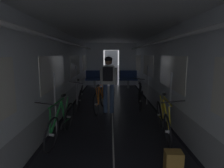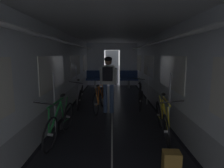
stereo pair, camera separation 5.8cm
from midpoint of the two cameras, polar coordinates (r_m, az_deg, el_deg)
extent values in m
cube|color=black|center=(5.66, -14.35, -9.72)|extent=(0.08, 11.50, 0.01)
cube|color=black|center=(5.67, 14.91, -9.70)|extent=(0.08, 11.50, 0.01)
cube|color=beige|center=(5.49, 0.30, -10.04)|extent=(0.03, 11.27, 0.00)
cube|color=#9EA0A5|center=(5.60, -15.46, -6.80)|extent=(0.12, 11.50, 0.60)
cube|color=silver|center=(5.40, -16.00, 5.82)|extent=(0.12, 11.50, 1.85)
cube|color=white|center=(4.85, -17.03, 3.38)|extent=(0.02, 1.90, 0.80)
cube|color=white|center=(7.64, -10.73, 5.48)|extent=(0.02, 1.90, 0.80)
cube|color=white|center=(10.47, -7.81, 6.42)|extent=(0.02, 1.90, 0.80)
cube|color=yellow|center=(5.52, -14.90, 4.10)|extent=(0.01, 0.20, 0.28)
cylinder|color=white|center=(5.33, -12.67, 12.10)|extent=(0.07, 11.04, 0.07)
cylinder|color=#B7BABF|center=(4.36, -16.63, -5.85)|extent=(0.04, 0.04, 1.40)
cylinder|color=#B7BABF|center=(6.84, -10.45, -0.37)|extent=(0.04, 0.04, 1.40)
cube|color=#9EA0A5|center=(5.61, 16.02, -6.78)|extent=(0.12, 11.50, 0.60)
cube|color=silver|center=(5.42, 16.58, 5.80)|extent=(0.12, 11.50, 1.85)
cube|color=white|center=(4.86, 17.66, 3.37)|extent=(0.02, 1.90, 0.80)
cube|color=white|center=(7.65, 11.17, 5.47)|extent=(0.02, 1.90, 0.80)
cube|color=white|center=(10.48, 8.15, 6.42)|extent=(0.02, 1.90, 0.80)
cube|color=yellow|center=(5.06, 16.96, 3.60)|extent=(0.01, 0.20, 0.28)
cylinder|color=white|center=(5.34, 13.27, 12.07)|extent=(0.07, 11.04, 0.07)
cylinder|color=#B7BABF|center=(4.38, 17.33, -5.83)|extent=(0.04, 0.04, 1.40)
cylinder|color=#B7BABF|center=(6.85, 10.93, -0.37)|extent=(0.04, 0.04, 1.40)
cube|color=silver|center=(11.05, -4.79, 5.95)|extent=(1.00, 0.12, 2.45)
cube|color=silver|center=(11.06, 5.12, 5.95)|extent=(1.00, 0.12, 2.45)
cube|color=silver|center=(11.01, 0.17, 11.31)|extent=(0.90, 0.12, 0.40)
cube|color=#4C4F54|center=(11.73, 0.15, 5.17)|extent=(0.81, 0.04, 2.05)
cube|color=silver|center=(5.24, 0.32, 16.87)|extent=(3.14, 11.62, 0.12)
cylinder|color=gray|center=(10.10, -4.94, -0.06)|extent=(0.12, 0.12, 0.44)
cube|color=#2D4784|center=(10.06, -4.96, 1.46)|extent=(0.96, 0.44, 0.10)
cube|color=#2D4784|center=(10.22, -4.89, 2.99)|extent=(0.96, 0.08, 0.40)
torus|color=gray|center=(10.28, -7.28, 4.10)|extent=(0.14, 0.14, 0.02)
cylinder|color=gray|center=(10.10, 5.28, -0.06)|extent=(0.12, 0.12, 0.44)
cube|color=#2D4784|center=(10.07, 5.31, 1.46)|extent=(0.96, 0.44, 0.10)
cube|color=#2D4784|center=(10.23, 5.23, 2.98)|extent=(0.96, 0.08, 0.40)
torus|color=gray|center=(10.21, 2.82, 4.13)|extent=(0.14, 0.14, 0.02)
torus|color=black|center=(6.01, 9.07, -5.17)|extent=(0.18, 0.68, 0.67)
cylinder|color=#B2B2B7|center=(6.01, 9.07, -5.17)|extent=(0.10, 0.06, 0.06)
torus|color=black|center=(7.01, 8.72, -3.16)|extent=(0.18, 0.68, 0.67)
cylinder|color=#B2B2B7|center=(7.01, 8.72, -3.16)|extent=(0.10, 0.06, 0.06)
cylinder|color=black|center=(6.65, 8.68, -1.87)|extent=(0.05, 0.55, 0.56)
cylinder|color=black|center=(6.25, 8.81, -2.57)|extent=(0.12, 0.34, 0.55)
cylinder|color=black|center=(6.46, 8.56, 0.18)|extent=(0.13, 0.82, 0.04)
cylinder|color=black|center=(6.03, 8.87, -2.78)|extent=(0.06, 0.17, 0.49)
cylinder|color=black|center=(6.24, 9.00, -4.87)|extent=(0.08, 0.45, 0.07)
cylinder|color=black|center=(6.93, 8.58, -1.26)|extent=(0.08, 0.09, 0.49)
cylinder|color=black|center=(6.46, 8.93, -4.60)|extent=(0.05, 0.17, 0.17)
ellipsoid|color=black|center=(6.02, 8.65, 0.13)|extent=(0.12, 0.25, 0.07)
cylinder|color=black|center=(6.90, 8.37, 1.57)|extent=(0.44, 0.07, 0.07)
torus|color=black|center=(4.62, -12.84, -9.63)|extent=(0.17, 0.68, 0.67)
cylinder|color=#B2B2B7|center=(4.62, -12.84, -9.63)|extent=(0.10, 0.06, 0.06)
torus|color=black|center=(3.73, -17.80, -14.44)|extent=(0.17, 0.68, 0.67)
cylinder|color=#B2B2B7|center=(3.73, -17.80, -14.44)|extent=(0.10, 0.06, 0.06)
cylinder|color=#1E8438|center=(3.93, -16.50, -9.74)|extent=(0.15, 0.54, 0.56)
cylinder|color=#1E8438|center=(4.29, -14.48, -8.05)|extent=(0.07, 0.35, 0.55)
cylinder|color=#1E8438|center=(4.01, -16.25, -5.45)|extent=(0.11, 0.82, 0.04)
cylinder|color=#1E8438|center=(4.49, -13.56, -6.97)|extent=(0.09, 0.16, 0.49)
cylinder|color=#1E8438|center=(4.42, -13.71, -10.81)|extent=(0.06, 0.45, 0.07)
cylinder|color=#1E8438|center=(3.68, -18.20, -10.76)|extent=(0.08, 0.09, 0.49)
cylinder|color=black|center=(4.23, -14.66, -12.09)|extent=(0.05, 0.17, 0.17)
ellipsoid|color=black|center=(4.39, -14.34, -3.34)|extent=(0.12, 0.25, 0.07)
cylinder|color=black|center=(3.58, -19.17, -5.66)|extent=(0.44, 0.06, 0.07)
torus|color=black|center=(7.15, -9.03, -2.94)|extent=(0.20, 0.68, 0.67)
cylinder|color=#B2B2B7|center=(7.15, -9.03, -2.94)|extent=(0.10, 0.06, 0.06)
torus|color=black|center=(6.16, -9.67, -4.87)|extent=(0.20, 0.68, 0.67)
cylinder|color=#B2B2B7|center=(6.16, -9.67, -4.87)|extent=(0.10, 0.06, 0.06)
cylinder|color=#ADAFB5|center=(6.42, -9.81, -2.32)|extent=(0.08, 0.55, 0.56)
cylinder|color=#ADAFB5|center=(6.83, -9.53, -1.66)|extent=(0.14, 0.34, 0.55)
cylinder|color=#ADAFB5|center=(6.54, -10.11, 0.19)|extent=(0.11, 0.82, 0.04)
cylinder|color=#ADAFB5|center=(7.04, -9.42, -1.15)|extent=(0.09, 0.17, 0.49)
cylinder|color=#ADAFB5|center=(6.94, -9.12, -3.50)|extent=(0.07, 0.45, 0.07)
cylinder|color=#ADAFB5|center=(6.14, -10.06, -2.64)|extent=(0.11, 0.08, 0.49)
cylinder|color=black|center=(6.72, -9.22, -4.09)|extent=(0.05, 0.17, 0.17)
ellipsoid|color=black|center=(6.95, -9.90, 1.20)|extent=(0.12, 0.25, 0.07)
cylinder|color=black|center=(6.07, -10.66, 0.46)|extent=(0.44, 0.06, 0.09)
torus|color=black|center=(4.79, 14.37, -9.02)|extent=(0.19, 0.68, 0.67)
cylinder|color=#B2B2B7|center=(4.79, 14.37, -9.02)|extent=(0.10, 0.06, 0.06)
torus|color=black|center=(3.84, 16.63, -13.65)|extent=(0.19, 0.68, 0.67)
cylinder|color=#B2B2B7|center=(3.84, 16.63, -13.65)|extent=(0.10, 0.06, 0.06)
cylinder|color=yellow|center=(4.06, 16.33, -9.11)|extent=(0.06, 0.55, 0.56)
cylinder|color=yellow|center=(4.45, 15.38, -7.50)|extent=(0.13, 0.34, 0.55)
cylinder|color=yellow|center=(4.15, 16.55, -4.99)|extent=(0.12, 0.82, 0.04)
cylinder|color=yellow|center=(4.66, 14.97, -6.46)|extent=(0.07, 0.17, 0.49)
cylinder|color=yellow|center=(4.58, 14.73, -10.15)|extent=(0.08, 0.45, 0.07)
cylinder|color=yellow|center=(3.79, 17.16, -10.10)|extent=(0.10, 0.08, 0.49)
cylinder|color=black|center=(4.38, 15.14, -11.37)|extent=(0.05, 0.17, 0.17)
ellipsoid|color=black|center=(4.55, 15.69, -2.97)|extent=(0.12, 0.25, 0.07)
cylinder|color=black|center=(3.69, 18.11, -5.18)|extent=(0.44, 0.07, 0.08)
cylinder|color=#384C75|center=(5.81, -1.80, -4.37)|extent=(0.13, 0.13, 0.90)
cylinder|color=#384C75|center=(5.79, 0.17, -4.43)|extent=(0.13, 0.13, 0.90)
cube|color=silver|center=(5.68, -0.83, 2.79)|extent=(0.38, 0.26, 0.56)
cylinder|color=silver|center=(5.73, -2.99, 2.34)|extent=(0.11, 0.21, 0.53)
cylinder|color=silver|center=(5.68, 1.40, 2.28)|extent=(0.11, 0.21, 0.53)
sphere|color=#9E7051|center=(5.65, -0.84, 6.83)|extent=(0.21, 0.21, 0.21)
ellipsoid|color=black|center=(5.65, -0.84, 7.54)|extent=(0.27, 0.31, 0.16)
cube|color=black|center=(5.51, -1.07, 3.02)|extent=(0.30, 0.19, 0.40)
torus|color=black|center=(5.59, -4.60, -6.15)|extent=(0.17, 0.67, 0.67)
cylinder|color=#B2B2B7|center=(5.59, -4.60, -6.15)|extent=(0.10, 0.06, 0.06)
torus|color=black|center=(6.57, -2.74, -3.87)|extent=(0.17, 0.67, 0.67)
cylinder|color=#B2B2B7|center=(6.57, -2.74, -3.87)|extent=(0.10, 0.06, 0.06)
cylinder|color=orange|center=(6.21, -3.13, -2.53)|extent=(0.14, 0.53, 0.56)
cylinder|color=orange|center=(5.82, -3.88, -3.32)|extent=(0.05, 0.35, 0.55)
cylinder|color=orange|center=(6.01, -3.25, -0.36)|extent=(0.14, 0.82, 0.04)
cylinder|color=orange|center=(5.60, -4.32, -3.58)|extent=(0.08, 0.16, 0.49)
cylinder|color=orange|center=(5.81, -4.15, -5.79)|extent=(0.08, 0.45, 0.07)
cylinder|color=orange|center=(6.49, -2.66, -1.85)|extent=(0.06, 0.09, 0.49)
cylinder|color=black|center=(6.03, -3.73, -5.47)|extent=(0.05, 0.17, 0.17)
ellipsoid|color=black|center=(5.59, -4.04, -0.45)|extent=(0.12, 0.25, 0.07)
cylinder|color=black|center=(6.45, -2.44, 1.16)|extent=(0.44, 0.08, 0.05)
cube|color=olive|center=(3.21, 18.07, -21.66)|extent=(0.27, 0.22, 0.34)
camera|label=1|loc=(0.03, -89.74, 0.04)|focal=30.15mm
camera|label=2|loc=(0.03, 90.26, -0.04)|focal=30.15mm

